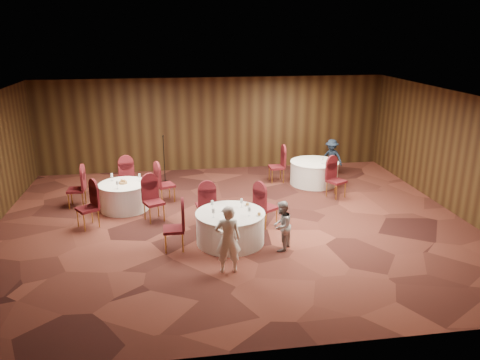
{
  "coord_description": "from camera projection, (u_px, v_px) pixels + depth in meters",
  "views": [
    {
      "loc": [
        -1.48,
        -10.96,
        4.78
      ],
      "look_at": [
        0.2,
        0.2,
        1.1
      ],
      "focal_mm": 35.0,
      "sensor_mm": 36.0,
      "label": 1
    }
  ],
  "objects": [
    {
      "name": "table_right",
      "position": [
        314.0,
        173.0,
        14.95
      ],
      "size": [
        1.53,
        1.53,
        0.74
      ],
      "color": "white",
      "rests_on": "ground"
    },
    {
      "name": "woman_a",
      "position": [
        228.0,
        239.0,
        9.42
      ],
      "size": [
        0.53,
        0.36,
        1.45
      ],
      "primitive_type": "imported",
      "rotation": [
        0.0,
        0.0,
        3.13
      ],
      "color": "white",
      "rests_on": "ground"
    },
    {
      "name": "chairs_right",
      "position": [
        305.0,
        173.0,
        14.43
      ],
      "size": [
        2.04,
        2.31,
        1.0
      ],
      "color": "#440E0D",
      "rests_on": "ground"
    },
    {
      "name": "chairs_main",
      "position": [
        217.0,
        213.0,
        11.34
      ],
      "size": [
        2.93,
        1.91,
        1.0
      ],
      "color": "#440E0D",
      "rests_on": "ground"
    },
    {
      "name": "tabletop_main",
      "position": [
        237.0,
        210.0,
        10.62
      ],
      "size": [
        1.14,
        1.06,
        0.22
      ],
      "color": "silver",
      "rests_on": "table_main"
    },
    {
      "name": "chairs_left",
      "position": [
        122.0,
        192.0,
        12.83
      ],
      "size": [
        3.06,
        3.18,
        1.0
      ],
      "color": "#440E0D",
      "rests_on": "ground"
    },
    {
      "name": "tabletop_right",
      "position": [
        322.0,
        159.0,
        14.56
      ],
      "size": [
        0.08,
        0.08,
        0.22
      ],
      "color": "silver",
      "rests_on": "table_right"
    },
    {
      "name": "room_shell",
      "position": [
        233.0,
        149.0,
        11.39
      ],
      "size": [
        12.0,
        12.0,
        12.0
      ],
      "color": "silver",
      "rests_on": "ground"
    },
    {
      "name": "man_c",
      "position": [
        331.0,
        157.0,
        15.75
      ],
      "size": [
        0.89,
        0.9,
        1.25
      ],
      "primitive_type": "imported",
      "rotation": [
        0.0,
        0.0,
        5.48
      ],
      "color": "black",
      "rests_on": "ground"
    },
    {
      "name": "tabletop_left",
      "position": [
        123.0,
        181.0,
        12.71
      ],
      "size": [
        0.84,
        0.77,
        0.22
      ],
      "color": "silver",
      "rests_on": "table_left"
    },
    {
      "name": "mic_stand",
      "position": [
        165.0,
        169.0,
        15.09
      ],
      "size": [
        0.24,
        0.24,
        1.55
      ],
      "color": "black",
      "rests_on": "ground"
    },
    {
      "name": "table_left",
      "position": [
        124.0,
        196.0,
        12.85
      ],
      "size": [
        1.35,
        1.35,
        0.74
      ],
      "color": "white",
      "rests_on": "ground"
    },
    {
      "name": "table_main",
      "position": [
        230.0,
        227.0,
        10.85
      ],
      "size": [
        1.61,
        1.61,
        0.74
      ],
      "color": "white",
      "rests_on": "ground"
    },
    {
      "name": "ground",
      "position": [
        233.0,
        223.0,
        12.0
      ],
      "size": [
        12.0,
        12.0,
        0.0
      ],
      "primitive_type": "plane",
      "color": "black",
      "rests_on": "ground"
    },
    {
      "name": "woman_b",
      "position": [
        282.0,
        226.0,
        10.41
      ],
      "size": [
        0.68,
        0.71,
        1.16
      ],
      "primitive_type": "imported",
      "rotation": [
        0.0,
        0.0,
        4.13
      ],
      "color": "#A5A4A9",
      "rests_on": "ground"
    }
  ]
}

